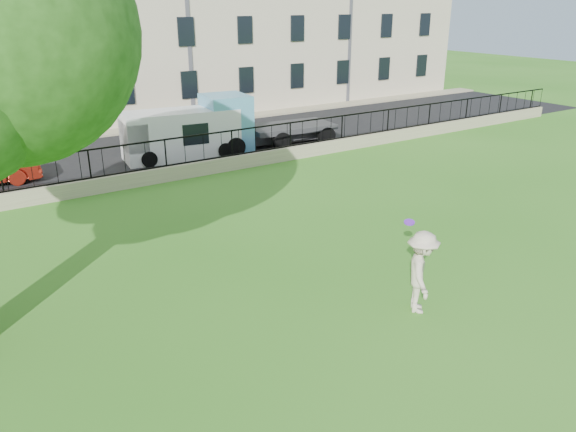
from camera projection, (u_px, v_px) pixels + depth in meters
ground at (359, 305)px, 13.49m from camera, size 120.00×120.00×0.00m
retaining_wall at (167, 174)px, 22.73m from camera, size 50.00×0.40×0.60m
iron_railing at (166, 153)px, 22.43m from camera, size 50.00×0.05×1.13m
street at (130, 156)px, 26.50m from camera, size 60.00×9.00×0.01m
sidewalk at (98, 134)px, 30.53m from camera, size 60.00×1.40×0.12m
building_row at (56, 0)px, 32.49m from camera, size 56.40×10.40×13.80m
man at (421, 272)px, 12.92m from camera, size 1.38×1.46×1.99m
frisbee at (409, 222)px, 13.95m from camera, size 0.29×0.30×0.12m
white_van at (181, 134)px, 25.90m from camera, size 5.42×2.66×2.19m
blue_truck at (268, 119)px, 27.81m from camera, size 6.68×2.96×2.71m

